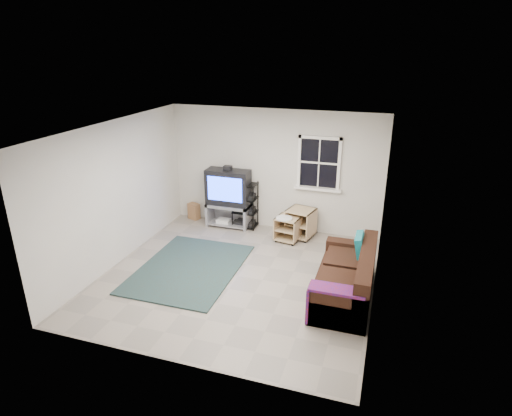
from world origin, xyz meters
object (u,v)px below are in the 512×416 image
(av_rack, at_px, (245,208))
(sofa, at_px, (347,280))
(side_table_right, at_px, (288,227))
(tv_unit, at_px, (228,193))
(side_table_left, at_px, (302,222))

(av_rack, distance_m, sofa, 3.29)
(av_rack, distance_m, side_table_right, 1.14)
(av_rack, xyz_separation_m, side_table_right, (1.07, -0.37, -0.15))
(av_rack, height_order, side_table_right, av_rack)
(side_table_right, bearing_deg, tv_unit, 167.26)
(tv_unit, distance_m, side_table_right, 1.54)
(side_table_right, bearing_deg, sofa, -51.87)
(side_table_left, height_order, sofa, sofa)
(av_rack, xyz_separation_m, sofa, (2.48, -2.17, -0.14))
(side_table_left, distance_m, side_table_right, 0.35)
(tv_unit, relative_size, sofa, 0.72)
(tv_unit, relative_size, av_rack, 1.34)
(av_rack, relative_size, sofa, 0.54)
(tv_unit, xyz_separation_m, av_rack, (0.37, 0.05, -0.31))
(tv_unit, bearing_deg, av_rack, 7.77)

